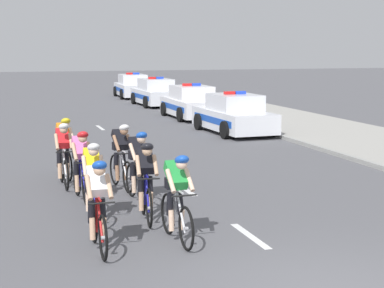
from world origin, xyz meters
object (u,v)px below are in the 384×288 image
cyclist_third (93,180)px  cyclist_eighth (121,155)px  police_car_furthest (133,87)px  cyclist_ninth (64,146)px  cyclist_sixth (138,165)px  cyclist_lead (98,204)px  police_car_second (191,103)px  cyclist_fifth (81,164)px  police_car_third (156,93)px  police_car_nearest (234,115)px  cyclist_second (177,196)px  cyclist_seventh (63,153)px  cyclist_fourth (146,180)px

cyclist_third → cyclist_eighth: 2.85m
police_car_furthest → cyclist_ninth: bearing=-105.8°
police_car_furthest → cyclist_sixth: bearing=-101.8°
cyclist_lead → police_car_second: bearing=68.7°
cyclist_fifth → cyclist_eighth: (1.04, 0.91, 0.00)m
police_car_third → cyclist_fifth: bearing=-108.0°
cyclist_eighth → police_car_third: police_car_third is taller
police_car_third → police_car_furthest: same height
cyclist_fifth → police_car_nearest: police_car_nearest is taller
police_car_furthest → cyclist_fifth: bearing=-104.2°
cyclist_fifth → police_car_second: (6.98, 14.84, -0.11)m
cyclist_lead → cyclist_fifth: bearing=86.5°
cyclist_second → police_car_second: police_car_second is taller
police_car_third → cyclist_ninth: bearing=-110.4°
cyclist_lead → police_car_third: size_ratio=0.39×
cyclist_seventh → cyclist_fourth: bearing=-72.2°
cyclist_seventh → police_car_third: bearing=70.2°
cyclist_sixth → cyclist_seventh: 2.40m
cyclist_seventh → cyclist_lead: bearing=-90.2°
cyclist_fourth → police_car_furthest: size_ratio=0.39×
cyclist_fifth → police_car_third: size_ratio=0.39×
cyclist_third → cyclist_sixth: 1.74m
cyclist_lead → police_car_third: bearing=74.0°
cyclist_ninth → police_car_nearest: 9.72m
cyclist_ninth → police_car_furthest: bearing=74.2°
cyclist_fourth → police_car_third: 24.30m
cyclist_third → cyclist_eighth: bearing=68.3°
cyclist_lead → police_car_second: 19.80m
cyclist_sixth → police_car_nearest: bearing=59.2°
cyclist_fifth → cyclist_eighth: same height
police_car_third → police_car_furthest: size_ratio=1.00×
cyclist_eighth → police_car_third: bearing=73.9°
cyclist_fourth → police_car_nearest: 12.86m
cyclist_third → police_car_second: 18.00m
cyclist_second → cyclist_fifth: size_ratio=1.00×
cyclist_eighth → police_car_second: size_ratio=0.39×
cyclist_third → police_car_nearest: bearing=57.7°
police_car_third → cyclist_fourth: bearing=-104.4°
cyclist_third → cyclist_seventh: size_ratio=1.00×
cyclist_fifth → cyclist_seventh: 1.56m
cyclist_second → cyclist_ninth: 6.24m
cyclist_second → cyclist_ninth: same height
cyclist_third → police_car_second: (7.00, 16.59, -0.11)m
cyclist_ninth → police_car_second: size_ratio=0.39×
police_car_nearest → cyclist_fifth: bearing=-126.7°
cyclist_ninth → police_car_third: 20.16m
cyclist_seventh → cyclist_second: bearing=-75.2°
police_car_furthest → cyclist_eighth: bearing=-102.5°
cyclist_lead → cyclist_ninth: (0.16, 6.24, 0.00)m
cyclist_lead → police_car_second: size_ratio=0.39×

